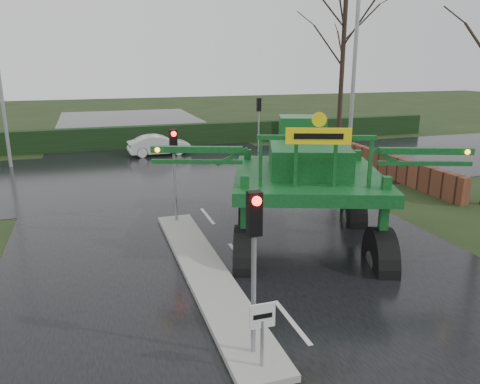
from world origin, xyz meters
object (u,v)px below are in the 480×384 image
object	(u,v)px
white_sedan	(159,155)
traffic_signal_mid	(174,156)
traffic_signal_near	(254,239)
keep_left_sign	(262,325)
crop_sprayer	(245,174)
street_light_right	(349,57)
traffic_signal_far	(259,113)
street_light_left_far	(3,58)

from	to	relation	value
white_sedan	traffic_signal_mid	bearing A→B (deg)	171.80
traffic_signal_near	traffic_signal_mid	xyz separation A→B (m)	(0.00, 8.50, 0.00)
keep_left_sign	crop_sprayer	world-z (taller)	crop_sprayer
keep_left_sign	street_light_right	xyz separation A→B (m)	(9.49, 13.50, 4.93)
traffic_signal_near	traffic_signal_far	bearing A→B (deg)	69.64
traffic_signal_far	white_sedan	size ratio (longest dim) A/B	0.90
traffic_signal_mid	white_sedan	size ratio (longest dim) A/B	0.90
street_light_right	traffic_signal_far	bearing A→B (deg)	101.95
street_light_right	crop_sprayer	bearing A→B (deg)	-134.47
keep_left_sign	street_light_right	world-z (taller)	street_light_right
traffic_signal_far	crop_sprayer	world-z (taller)	crop_sprayer
traffic_signal_near	street_light_left_far	size ratio (longest dim) A/B	0.35
traffic_signal_mid	traffic_signal_near	bearing A→B (deg)	-90.00
traffic_signal_near	traffic_signal_mid	distance (m)	8.50
street_light_right	street_light_left_far	bearing A→B (deg)	153.98
keep_left_sign	street_light_left_far	size ratio (longest dim) A/B	0.14
crop_sprayer	white_sedan	distance (m)	17.29
traffic_signal_mid	white_sedan	world-z (taller)	traffic_signal_mid
street_light_right	keep_left_sign	bearing A→B (deg)	-125.12
traffic_signal_near	street_light_left_far	world-z (taller)	street_light_left_far
traffic_signal_far	crop_sprayer	bearing A→B (deg)	68.54
keep_left_sign	street_light_right	bearing A→B (deg)	54.88
crop_sprayer	white_sedan	size ratio (longest dim) A/B	2.43
traffic_signal_mid	street_light_right	size ratio (longest dim) A/B	0.35
white_sedan	street_light_left_far	bearing A→B (deg)	93.57
keep_left_sign	traffic_signal_far	bearing A→B (deg)	70.07
traffic_signal_near	street_light_left_far	xyz separation A→B (m)	(-6.89, 21.01, 3.40)
traffic_signal_near	white_sedan	distance (m)	22.06
keep_left_sign	street_light_left_far	xyz separation A→B (m)	(-6.89, 21.50, 4.93)
traffic_signal_mid	traffic_signal_far	distance (m)	14.75
keep_left_sign	traffic_signal_near	bearing A→B (deg)	90.00
traffic_signal_near	street_light_left_far	distance (m)	22.37
traffic_signal_far	traffic_signal_near	bearing A→B (deg)	69.64
traffic_signal_mid	street_light_left_far	distance (m)	14.68
traffic_signal_mid	crop_sprayer	world-z (taller)	crop_sprayer
street_light_left_far	traffic_signal_near	bearing A→B (deg)	-71.83
crop_sprayer	street_light_left_far	bearing A→B (deg)	137.14
traffic_signal_far	crop_sprayer	size ratio (longest dim) A/B	0.37
keep_left_sign	traffic_signal_mid	bearing A→B (deg)	90.00
traffic_signal_far	street_light_left_far	distance (m)	15.08
traffic_signal_near	crop_sprayer	size ratio (longest dim) A/B	0.37
street_light_left_far	crop_sprayer	size ratio (longest dim) A/B	1.05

